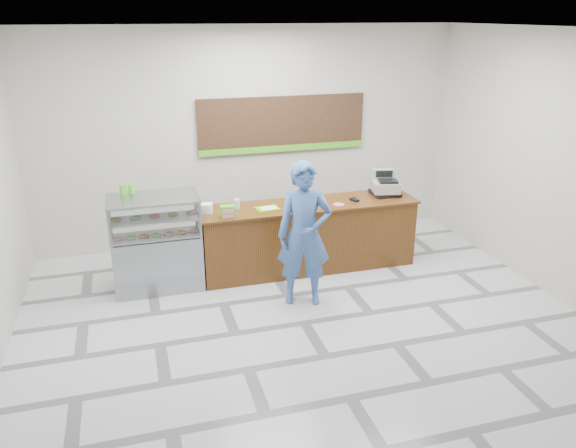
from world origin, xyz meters
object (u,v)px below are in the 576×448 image
object	(u,v)px
display_case	(156,242)
customer	(304,235)
serving_tray	(268,209)
cash_register	(385,186)
sales_counter	(308,236)

from	to	relation	value
display_case	customer	xyz separation A→B (m)	(1.83, -0.99, 0.29)
serving_tray	customer	world-z (taller)	customer
cash_register	customer	distance (m)	1.98
serving_tray	sales_counter	bearing A→B (deg)	0.13
sales_counter	serving_tray	xyz separation A→B (m)	(-0.64, -0.07, 0.52)
sales_counter	customer	size ratio (longest dim) A/B	1.69
display_case	cash_register	size ratio (longest dim) A/B	2.69
serving_tray	customer	size ratio (longest dim) A/B	0.18
cash_register	serving_tray	world-z (taller)	cash_register
display_case	serving_tray	size ratio (longest dim) A/B	3.86
sales_counter	serving_tray	world-z (taller)	serving_tray
cash_register	serving_tray	distance (m)	1.91
sales_counter	display_case	xyz separation A→B (m)	(-2.22, -0.00, 0.16)
cash_register	customer	bearing A→B (deg)	-133.58
sales_counter	serving_tray	bearing A→B (deg)	-173.93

